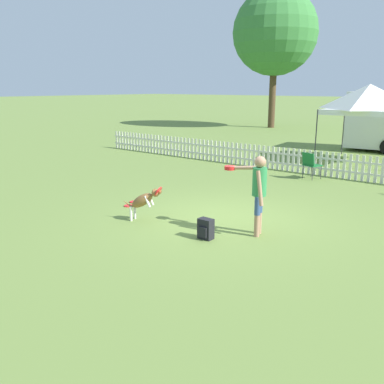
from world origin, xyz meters
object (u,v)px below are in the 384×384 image
frisbee_near_handler (134,202)px  backpack_on_grass (206,229)px  frisbee_near_dog (129,206)px  folding_chair_center (311,163)px  tree_left_grove (275,33)px  leaping_dog (144,200)px  canopy_tent_main (369,99)px  handler_person (257,186)px

frisbee_near_handler → backpack_on_grass: backpack_on_grass is taller
frisbee_near_dog → folding_chair_center: bearing=70.8°
frisbee_near_dog → tree_left_grove: tree_left_grove is taller
leaping_dog → canopy_tent_main: bearing=155.3°
leaping_dog → backpack_on_grass: leaping_dog is taller
folding_chair_center → canopy_tent_main: (0.22, 4.43, 1.92)m
backpack_on_grass → folding_chair_center: size_ratio=0.47×
backpack_on_grass → canopy_tent_main: size_ratio=0.14×
frisbee_near_handler → tree_left_grove: size_ratio=0.02×
backpack_on_grass → tree_left_grove: 24.92m
frisbee_near_dog → backpack_on_grass: bearing=-11.9°
handler_person → frisbee_near_handler: bearing=69.5°
canopy_tent_main → folding_chair_center: bearing=-92.9°
handler_person → frisbee_near_dog: bearing=74.8°
backpack_on_grass → leaping_dog: bearing=179.2°
handler_person → frisbee_near_handler: handler_person is taller
backpack_on_grass → folding_chair_center: bearing=97.4°
frisbee_near_dog → handler_person: bearing=3.7°
frisbee_near_handler → canopy_tent_main: 10.62m
handler_person → tree_left_grove: size_ratio=0.17×
handler_person → folding_chair_center: handler_person is taller
backpack_on_grass → tree_left_grove: bearing=116.5°
frisbee_near_handler → folding_chair_center: 6.07m
handler_person → canopy_tent_main: bearing=-11.8°
leaping_dog → frisbee_near_handler: (-1.35, 0.93, -0.47)m
frisbee_near_dog → canopy_tent_main: canopy_tent_main is taller
handler_person → canopy_tent_main: size_ratio=0.53×
frisbee_near_dog → folding_chair_center: 6.32m
tree_left_grove → frisbee_near_handler: bearing=-69.6°
handler_person → tree_left_grove: (-11.40, 20.72, 5.54)m
leaping_dog → tree_left_grove: tree_left_grove is taller
frisbee_near_dog → tree_left_grove: bearing=110.5°
handler_person → canopy_tent_main: canopy_tent_main is taller
frisbee_near_handler → folding_chair_center: folding_chair_center is taller
frisbee_near_dog → backpack_on_grass: 2.99m
folding_chair_center → tree_left_grove: bearing=-39.5°
handler_person → leaping_dog: size_ratio=1.64×
leaping_dog → folding_chair_center: bearing=153.4°
canopy_tent_main → tree_left_grove: 15.21m
handler_person → frisbee_near_handler: size_ratio=7.08×
handler_person → leaping_dog: bearing=90.2°
backpack_on_grass → handler_person: bearing=53.4°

